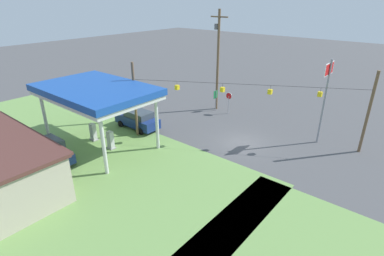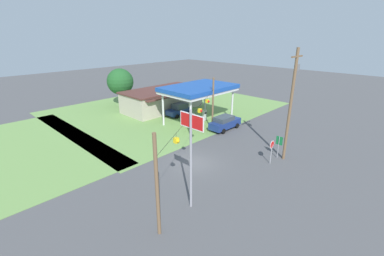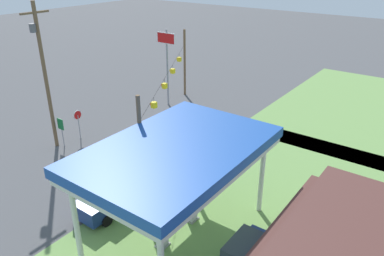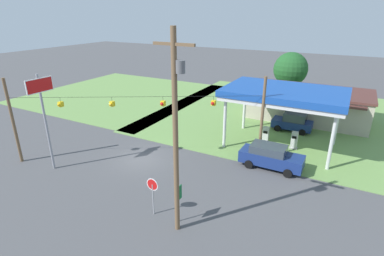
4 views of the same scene
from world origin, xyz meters
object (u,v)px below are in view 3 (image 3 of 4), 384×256
at_px(utility_pole_main, 44,71).
at_px(gas_station_canopy, 176,154).
at_px(fuel_pump_far, 162,234).
at_px(car_at_pumps_front, 115,193).
at_px(stop_sign_roadside, 78,118).
at_px(route_sign, 61,127).
at_px(stop_sign_overhead, 167,53).
at_px(fuel_pump_near, 192,209).

bearing_deg(utility_pole_main, gas_station_canopy, 80.42).
relative_size(fuel_pump_far, car_at_pumps_front, 0.34).
bearing_deg(stop_sign_roadside, car_at_pumps_front, -117.02).
distance_m(stop_sign_roadside, route_sign, 1.74).
distance_m(fuel_pump_far, stop_sign_roadside, 15.05).
bearing_deg(gas_station_canopy, stop_sign_overhead, -138.90).
xyz_separation_m(fuel_pump_near, utility_pole_main, (-1.11, -14.32, 5.41)).
bearing_deg(gas_station_canopy, fuel_pump_near, -179.93).
relative_size(stop_sign_roadside, route_sign, 1.04).
bearing_deg(utility_pole_main, car_at_pumps_front, 74.39).
height_order(car_at_pumps_front, stop_sign_roadside, stop_sign_roadside).
relative_size(gas_station_canopy, utility_pole_main, 0.92).
distance_m(fuel_pump_near, utility_pole_main, 15.35).
distance_m(gas_station_canopy, stop_sign_roadside, 14.89).
bearing_deg(route_sign, fuel_pump_far, 73.72).
bearing_deg(fuel_pump_near, gas_station_canopy, 0.07).
xyz_separation_m(fuel_pump_near, fuel_pump_far, (2.62, 0.00, 0.00)).
height_order(gas_station_canopy, fuel_pump_near, gas_station_canopy).
xyz_separation_m(car_at_pumps_front, stop_sign_roadside, (-4.77, -9.35, 0.84)).
xyz_separation_m(gas_station_canopy, stop_sign_overhead, (-14.79, -12.90, 0.42)).
relative_size(fuel_pump_far, stop_sign_overhead, 0.22).
bearing_deg(stop_sign_overhead, gas_station_canopy, 41.10).
bearing_deg(fuel_pump_far, utility_pole_main, -104.60).
height_order(gas_station_canopy, stop_sign_overhead, stop_sign_overhead).
distance_m(car_at_pumps_front, stop_sign_roadside, 10.52).
distance_m(fuel_pump_near, car_at_pumps_front, 4.81).
relative_size(fuel_pump_far, utility_pole_main, 0.15).
bearing_deg(stop_sign_roadside, fuel_pump_near, -102.73).
height_order(fuel_pump_near, route_sign, route_sign).
height_order(fuel_pump_far, stop_sign_roadside, stop_sign_roadside).
distance_m(stop_sign_overhead, utility_pole_main, 12.48).
bearing_deg(gas_station_canopy, stop_sign_roadside, -107.77).
bearing_deg(route_sign, utility_pole_main, -62.59).
distance_m(fuel_pump_near, route_sign, 13.87).
relative_size(fuel_pump_far, route_sign, 0.69).
xyz_separation_m(gas_station_canopy, car_at_pumps_front, (0.32, -4.52, -3.96)).
bearing_deg(car_at_pumps_front, gas_station_canopy, 94.13).
height_order(gas_station_canopy, stop_sign_roadside, gas_station_canopy).
bearing_deg(car_at_pumps_front, utility_pole_main, -105.56).
bearing_deg(car_at_pumps_front, fuel_pump_far, 77.69).
distance_m(gas_station_canopy, fuel_pump_near, 4.35).
xyz_separation_m(stop_sign_roadside, utility_pole_main, (2.03, -0.46, 4.38)).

